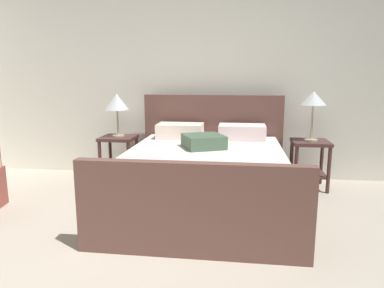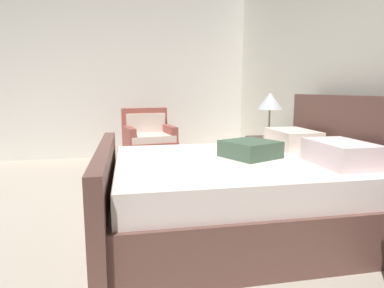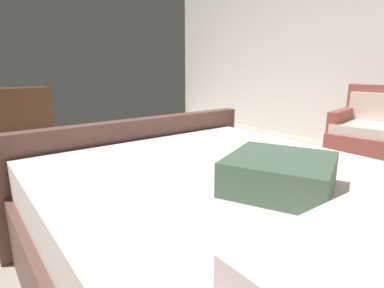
# 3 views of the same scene
# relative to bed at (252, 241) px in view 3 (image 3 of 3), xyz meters

# --- Properties ---
(ground_plane) EXTENTS (6.22, 6.27, 0.02)m
(ground_plane) POSITION_rel_bed_xyz_m (-0.26, -1.94, -0.36)
(ground_plane) COLOR #B5A998
(wall_side_left) EXTENTS (0.12, 6.39, 2.86)m
(wall_side_left) POSITION_rel_bed_xyz_m (-3.43, -1.94, 1.09)
(wall_side_left) COLOR white
(wall_side_left) RESTS_ON ground
(bed) EXTENTS (1.82, 2.21, 1.14)m
(bed) POSITION_rel_bed_xyz_m (0.00, 0.00, 0.00)
(bed) COLOR brown
(bed) RESTS_ON ground
(armchair) EXTENTS (0.84, 0.83, 0.90)m
(armchair) POSITION_rel_bed_xyz_m (-2.52, -0.59, 0.00)
(armchair) COLOR #984B41
(armchair) RESTS_ON ground
(dresser) EXTENTS (1.15, 0.46, 0.77)m
(dresser) POSITION_rel_bed_xyz_m (0.28, -4.73, 0.04)
(dresser) COLOR #553320
(dresser) RESTS_ON ground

